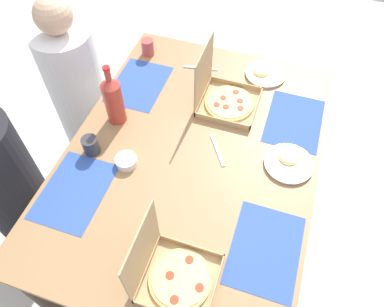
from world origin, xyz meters
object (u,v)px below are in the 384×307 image
(pizza_box_center, at_px, (224,97))
(pizza_box_corner_left, at_px, (172,273))
(diner_right_seat, at_px, (81,99))
(plate_middle, at_px, (289,163))
(cup_spare, at_px, (148,47))
(soda_bottle, at_px, (113,99))
(diner_left_seat, at_px, (12,192))
(plate_far_right, at_px, (265,74))
(cup_red, at_px, (91,145))
(condiment_bowl, at_px, (126,161))

(pizza_box_center, distance_m, pizza_box_corner_left, 0.91)
(diner_right_seat, bearing_deg, plate_middle, -102.13)
(cup_spare, bearing_deg, soda_bottle, -174.67)
(cup_spare, xyz_separation_m, diner_left_seat, (-0.94, 0.36, -0.27))
(plate_middle, xyz_separation_m, plate_far_right, (0.55, 0.22, -0.00))
(pizza_box_corner_left, relative_size, cup_red, 3.51)
(diner_right_seat, bearing_deg, cup_red, -141.20)
(condiment_bowl, relative_size, diner_left_seat, 0.08)
(cup_red, bearing_deg, soda_bottle, -6.35)
(soda_bottle, height_order, cup_spare, soda_bottle)
(pizza_box_center, relative_size, plate_middle, 1.44)
(plate_far_right, bearing_deg, condiment_bowl, 148.89)
(diner_right_seat, bearing_deg, soda_bottle, -122.35)
(soda_bottle, height_order, diner_right_seat, diner_right_seat)
(plate_far_right, relative_size, condiment_bowl, 2.24)
(soda_bottle, relative_size, diner_right_seat, 0.27)
(plate_middle, xyz_separation_m, diner_right_seat, (0.27, 1.25, -0.25))
(cup_red, relative_size, diner_left_seat, 0.07)
(pizza_box_corner_left, bearing_deg, plate_far_right, -4.59)
(pizza_box_corner_left, height_order, diner_right_seat, diner_right_seat)
(pizza_box_center, xyz_separation_m, soda_bottle, (-0.26, 0.46, 0.08))
(pizza_box_corner_left, height_order, plate_middle, pizza_box_corner_left)
(plate_middle, bearing_deg, cup_spare, 59.81)
(pizza_box_center, bearing_deg, soda_bottle, 119.57)
(pizza_box_corner_left, distance_m, diner_right_seat, 1.33)
(pizza_box_center, xyz_separation_m, plate_far_right, (0.28, -0.16, -0.04))
(pizza_box_corner_left, distance_m, plate_middle, 0.71)
(pizza_box_center, distance_m, plate_far_right, 0.32)
(plate_middle, relative_size, cup_spare, 2.39)
(plate_far_right, bearing_deg, cup_spare, 92.82)
(diner_left_seat, xyz_separation_m, diner_right_seat, (0.69, -0.00, -0.01))
(pizza_box_center, xyz_separation_m, pizza_box_corner_left, (-0.91, -0.06, -0.00))
(pizza_box_corner_left, height_order, soda_bottle, soda_bottle)
(soda_bottle, xyz_separation_m, diner_right_seat, (0.26, 0.41, -0.37))
(pizza_box_center, height_order, condiment_bowl, pizza_box_center)
(plate_middle, xyz_separation_m, soda_bottle, (0.01, 0.84, 0.12))
(plate_far_right, height_order, soda_bottle, soda_bottle)
(pizza_box_center, height_order, plate_far_right, pizza_box_center)
(diner_left_seat, distance_m, diner_right_seat, 0.69)
(pizza_box_corner_left, relative_size, plate_middle, 1.36)
(pizza_box_center, distance_m, cup_spare, 0.57)
(plate_middle, distance_m, soda_bottle, 0.85)
(pizza_box_corner_left, height_order, plate_far_right, pizza_box_corner_left)
(plate_middle, bearing_deg, plate_far_right, 21.89)
(condiment_bowl, height_order, diner_right_seat, diner_right_seat)
(pizza_box_corner_left, distance_m, condiment_bowl, 0.56)
(plate_far_right, height_order, cup_spare, cup_spare)
(cup_red, bearing_deg, diner_left_seat, 119.35)
(plate_middle, height_order, diner_right_seat, diner_right_seat)
(cup_spare, relative_size, diner_left_seat, 0.08)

